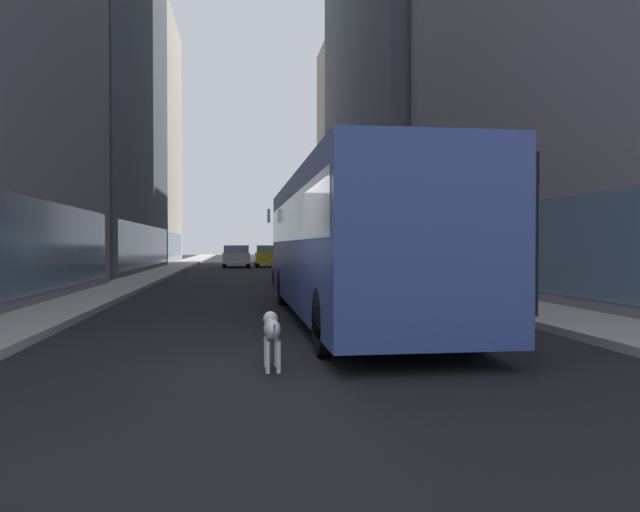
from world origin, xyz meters
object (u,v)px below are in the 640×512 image
(car_yellow_taxi, at_px, (268,256))
(car_blue_hatchback, at_px, (301,258))
(car_red_coupe, at_px, (297,265))
(pedestrian_with_handbag, at_px, (466,266))
(car_white_van, at_px, (236,256))
(traffic_light_near, at_px, (534,206))
(transit_bus, at_px, (349,238))
(dalmatian_dog, at_px, (272,330))

(car_yellow_taxi, bearing_deg, car_blue_hatchback, -78.64)
(car_red_coupe, relative_size, car_blue_hatchback, 1.10)
(car_red_coupe, bearing_deg, car_yellow_taxi, 90.00)
(car_blue_hatchback, distance_m, pedestrian_with_handbag, 20.79)
(car_white_van, xyz_separation_m, traffic_light_near, (6.10, -33.20, 1.61))
(traffic_light_near, bearing_deg, transit_bus, 163.81)
(car_blue_hatchback, height_order, pedestrian_with_handbag, pedestrian_with_handbag)
(dalmatian_dog, bearing_deg, car_yellow_taxi, 87.00)
(transit_bus, distance_m, car_red_coupe, 11.12)
(car_blue_hatchback, relative_size, traffic_light_near, 1.17)
(car_yellow_taxi, xyz_separation_m, dalmatian_dog, (-1.96, -37.43, -0.31))
(transit_bus, height_order, car_blue_hatchback, transit_bus)
(transit_bus, distance_m, car_yellow_taxi, 32.50)
(car_white_van, bearing_deg, dalmatian_dog, -89.32)
(car_blue_hatchback, bearing_deg, traffic_light_near, -85.31)
(car_white_van, relative_size, traffic_light_near, 1.40)
(transit_bus, distance_m, dalmatian_dog, 5.47)
(transit_bus, distance_m, traffic_light_near, 3.91)
(car_white_van, relative_size, car_red_coupe, 1.09)
(car_yellow_taxi, xyz_separation_m, car_blue_hatchback, (1.60, -7.96, 0.00))
(dalmatian_dog, distance_m, traffic_light_near, 7.13)
(car_white_van, height_order, car_red_coupe, same)
(transit_bus, xyz_separation_m, car_blue_hatchback, (1.60, 24.52, -0.96))
(car_red_coupe, height_order, pedestrian_with_handbag, pedestrian_with_handbag)
(car_red_coupe, height_order, dalmatian_dog, car_red_coupe)
(car_yellow_taxi, xyz_separation_m, pedestrian_with_handbag, (4.23, -28.59, 0.19))
(car_yellow_taxi, distance_m, car_blue_hatchback, 8.12)
(traffic_light_near, bearing_deg, car_white_van, 100.41)
(car_blue_hatchback, bearing_deg, car_yellow_taxi, 101.36)
(dalmatian_dog, relative_size, traffic_light_near, 0.28)
(car_yellow_taxi, bearing_deg, pedestrian_with_handbag, -81.59)
(car_yellow_taxi, xyz_separation_m, traffic_light_near, (3.70, -33.56, 1.61))
(car_white_van, height_order, car_blue_hatchback, same)
(transit_bus, height_order, car_white_van, transit_bus)
(car_red_coupe, height_order, car_yellow_taxi, same)
(car_yellow_taxi, bearing_deg, transit_bus, -90.00)
(dalmatian_dog, relative_size, pedestrian_with_handbag, 0.57)
(car_yellow_taxi, relative_size, traffic_light_near, 1.16)
(dalmatian_dog, bearing_deg, transit_bus, 68.37)
(transit_bus, relative_size, car_blue_hatchback, 2.90)
(transit_bus, relative_size, car_red_coupe, 2.65)
(transit_bus, relative_size, traffic_light_near, 3.39)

